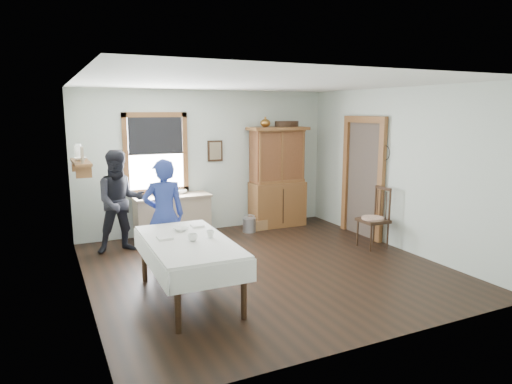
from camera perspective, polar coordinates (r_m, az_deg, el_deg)
room at (r=6.60m, az=1.17°, el=1.71°), size 5.01×5.01×2.70m
window at (r=8.54m, az=-12.41°, el=5.32°), size 1.18×0.07×1.48m
doorway at (r=8.66m, az=13.27°, el=2.20°), size 0.09×1.14×2.22m
wall_shelf at (r=7.43m, az=-21.08°, el=3.71°), size 0.24×1.00×0.44m
framed_picture at (r=8.88m, az=-5.11°, el=5.14°), size 0.30×0.04×0.40m
rug_beater at (r=8.18m, az=15.81°, el=5.57°), size 0.01×0.27×0.27m
work_counter at (r=8.52m, az=-10.38°, el=-3.05°), size 1.40×0.55×0.80m
china_hutch at (r=9.18m, az=2.70°, el=1.88°), size 1.19×0.59×2.00m
dining_table at (r=5.79m, az=-8.40°, el=-9.52°), size 1.04×1.91×0.76m
spindle_chair at (r=8.03m, az=14.44°, el=-3.10°), size 0.49×0.49×1.05m
pail at (r=8.84m, az=-0.85°, el=-4.14°), size 0.33×0.33×0.27m
wicker_basket at (r=9.01m, az=0.15°, el=-4.09°), size 0.36×0.27×0.20m
woman_blue at (r=6.75m, az=-11.40°, el=-3.39°), size 0.59×0.42×1.52m
figure_dark at (r=7.81m, az=-16.56°, el=-1.60°), size 0.77×0.61×1.57m
table_cup_a at (r=5.59m, az=-7.91°, el=-5.65°), size 0.13×0.13×0.09m
table_cup_b at (r=5.72m, az=-5.72°, el=-5.24°), size 0.11×0.11×0.09m
table_bowl at (r=6.10m, az=-9.39°, el=-4.56°), size 0.27×0.27×0.05m
counter_book at (r=8.43m, az=-11.23°, el=-0.38°), size 0.26×0.29×0.02m
counter_bowl at (r=8.60m, az=-9.30°, el=0.04°), size 0.22×0.22×0.07m
shelf_bowl at (r=7.44m, az=-21.10°, el=3.90°), size 0.22×0.22×0.05m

